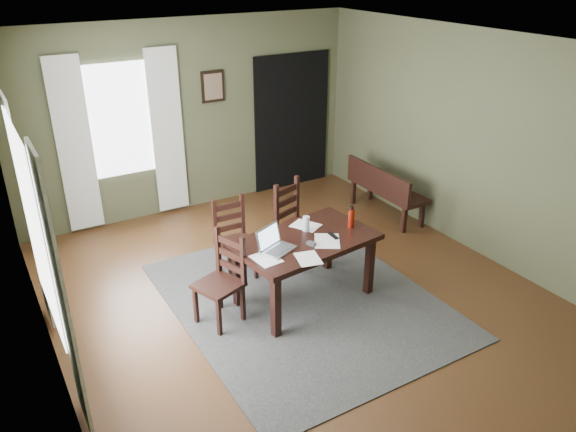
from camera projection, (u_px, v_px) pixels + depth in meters
ground at (302, 300)px, 6.17m from camera, size 5.00×6.00×0.01m
room_shell at (304, 143)px, 5.39m from camera, size 5.02×6.02×2.71m
rug at (302, 299)px, 6.16m from camera, size 2.60×3.20×0.01m
dining_table at (305, 246)px, 5.91m from camera, size 1.57×1.06×0.74m
chair_end at (222, 280)px, 5.65m from camera, size 0.53×0.53×0.95m
chair_back_left at (234, 239)px, 6.47m from camera, size 0.42×0.42×0.93m
chair_back_right at (296, 224)px, 6.76m from camera, size 0.56×0.56×1.01m
bench at (384, 187)px, 7.95m from camera, size 0.43×1.33×0.75m
laptop at (274, 244)px, 5.63m from camera, size 0.42×0.38×0.23m
computer_mouse at (311, 244)px, 5.73m from camera, size 0.09×0.11×0.03m
tv_remote at (333, 236)px, 5.91m from camera, size 0.06×0.17×0.02m
drinking_glass at (306, 224)px, 6.00m from camera, size 0.10×0.10×0.17m
water_bottle at (351, 218)px, 6.06m from camera, size 0.09×0.09×0.24m
paper_a at (266, 259)px, 5.48m from camera, size 0.26×0.32×0.00m
paper_b at (327, 241)px, 5.82m from camera, size 0.40×0.42×0.00m
paper_c at (306, 225)px, 6.14m from camera, size 0.34×0.37×0.00m
paper_e at (308, 259)px, 5.48m from camera, size 0.29×0.33×0.00m
window_left at (33, 225)px, 4.56m from camera, size 0.01×1.30×1.70m
window_back at (120, 121)px, 7.40m from camera, size 1.00×0.01×1.50m
curtain_left_near at (62, 299)px, 4.05m from camera, size 0.03×0.48×2.30m
curtain_left_far at (28, 215)px, 5.32m from camera, size 0.03×0.48×2.30m
curtain_back_left at (75, 147)px, 7.19m from camera, size 0.44×0.03×2.30m
curtain_back_right at (167, 132)px, 7.76m from camera, size 0.44×0.03×2.30m
framed_picture at (213, 86)px, 7.89m from camera, size 0.34×0.03×0.44m
doorway_back at (292, 122)px, 8.79m from camera, size 1.30×0.03×2.10m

